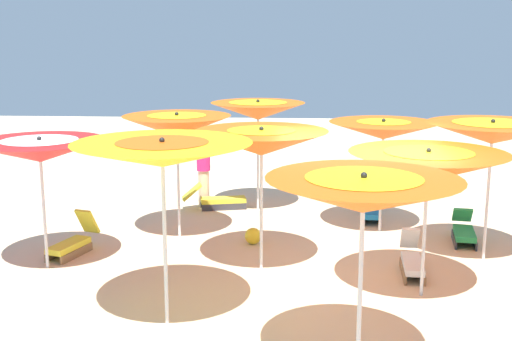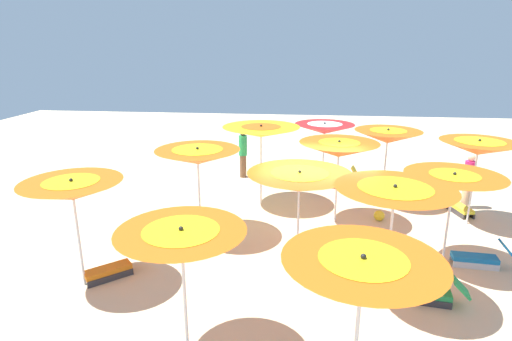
{
  "view_description": "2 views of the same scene",
  "coord_description": "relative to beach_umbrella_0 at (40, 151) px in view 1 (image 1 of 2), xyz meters",
  "views": [
    {
      "loc": [
        -9.66,
        0.94,
        3.78
      ],
      "look_at": [
        1.41,
        1.64,
        1.46
      ],
      "focal_mm": 47.07,
      "sensor_mm": 36.0,
      "label": 1
    },
    {
      "loc": [
        -0.34,
        -9.33,
        4.72
      ],
      "look_at": [
        -1.48,
        1.04,
        1.55
      ],
      "focal_mm": 29.32,
      "sensor_mm": 36.0,
      "label": 2
    }
  ],
  "objects": [
    {
      "name": "beach_umbrella_1",
      "position": [
        -1.96,
        -2.35,
        0.33
      ],
      "size": [
        2.27,
        2.27,
        2.48
      ],
      "color": "silver",
      "rests_on": "ground"
    },
    {
      "name": "lounger_0",
      "position": [
        3.83,
        -2.34,
        -1.73
      ],
      "size": [
        0.64,
        1.41,
        0.58
      ],
      "rotation": [
        0.0,
        0.0,
        4.94
      ],
      "color": "#333338",
      "rests_on": "ground"
    },
    {
      "name": "lounger_2",
      "position": [
        0.1,
        -5.87,
        -1.73
      ],
      "size": [
        1.21,
        0.38,
        0.63
      ],
      "rotation": [
        0.0,
        0.0,
        9.36
      ],
      "color": "olive",
      "rests_on": "ground"
    },
    {
      "name": "ground",
      "position": [
        -0.46,
        -4.98,
        -1.95
      ],
      "size": [
        39.36,
        39.36,
        0.04
      ],
      "primitive_type": "cube",
      "color": "beige"
    },
    {
      "name": "beach_umbrella_4",
      "position": [
        1.76,
        -1.86,
        0.17
      ],
      "size": [
        1.96,
        1.96,
        2.34
      ],
      "color": "silver",
      "rests_on": "ground"
    },
    {
      "name": "lounger_5",
      "position": [
        0.67,
        -0.19,
        -1.71
      ],
      "size": [
        1.2,
        0.67,
        0.7
      ],
      "rotation": [
        0.0,
        0.0,
        9.11
      ],
      "color": "olive",
      "rests_on": "ground"
    },
    {
      "name": "beach_umbrella_10",
      "position": [
        0.87,
        -7.19,
        0.22
      ],
      "size": [
        2.12,
        2.12,
        2.38
      ],
      "color": "silver",
      "rests_on": "ground"
    },
    {
      "name": "beach_ball",
      "position": [
        1.44,
        -3.25,
        -1.78
      ],
      "size": [
        0.3,
        0.3,
        0.3
      ],
      "primitive_type": "sphere",
      "color": "yellow",
      "rests_on": "ground"
    },
    {
      "name": "beach_umbrella_5",
      "position": [
        0.21,
        -3.47,
        0.13
      ],
      "size": [
        2.1,
        2.1,
        2.32
      ],
      "color": "silver",
      "rests_on": "ground"
    },
    {
      "name": "beach_umbrella_2",
      "position": [
        -3.28,
        -4.73,
        0.17
      ],
      "size": [
        2.07,
        2.07,
        2.34
      ],
      "color": "silver",
      "rests_on": "ground"
    },
    {
      "name": "beach_umbrella_9",
      "position": [
        2.41,
        -5.63,
        0.02
      ],
      "size": [
        2.04,
        2.04,
        2.17
      ],
      "color": "silver",
      "rests_on": "ground"
    },
    {
      "name": "beach_umbrella_0",
      "position": [
        0.0,
        0.0,
        0.0
      ],
      "size": [
        2.05,
        2.05,
        2.16
      ],
      "color": "silver",
      "rests_on": "ground"
    },
    {
      "name": "beachgoer_0",
      "position": [
        4.16,
        -1.98,
        -1.06
      ],
      "size": [
        0.3,
        0.3,
        1.66
      ],
      "rotation": [
        0.0,
        0.0,
        5.27
      ],
      "color": "beige",
      "rests_on": "ground"
    },
    {
      "name": "lounger_4",
      "position": [
        1.79,
        -7.07,
        -1.73
      ],
      "size": [
        1.18,
        0.52,
        0.55
      ],
      "rotation": [
        0.0,
        0.0,
        3.0
      ],
      "color": "#333338",
      "rests_on": "ground"
    },
    {
      "name": "lounger_3",
      "position": [
        3.22,
        -5.57,
        -1.72
      ],
      "size": [
        1.33,
        0.46,
        0.64
      ],
      "rotation": [
        0.0,
        0.0,
        3.05
      ],
      "color": "silver",
      "rests_on": "ground"
    },
    {
      "name": "beach_umbrella_8",
      "position": [
        3.8,
        -3.2,
        0.21
      ],
      "size": [
        1.97,
        1.97,
        2.37
      ],
      "color": "silver",
      "rests_on": "ground"
    },
    {
      "name": "beach_umbrella_6",
      "position": [
        -0.8,
        -5.86,
        -0.01
      ],
      "size": [
        2.23,
        2.23,
        2.18
      ],
      "color": "silver",
      "rests_on": "ground"
    }
  ]
}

